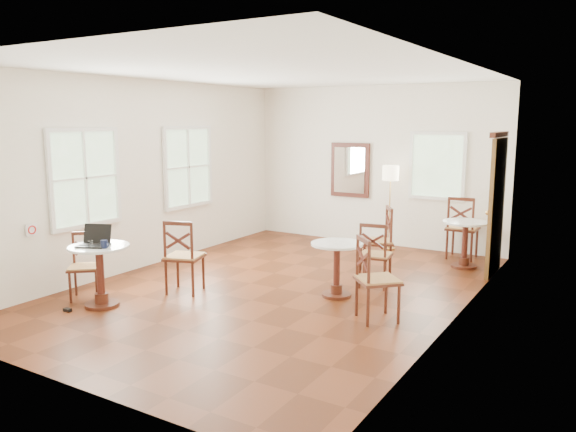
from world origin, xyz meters
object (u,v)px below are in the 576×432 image
object	(u,v)px
cafe_table_near	(100,269)
floor_lamp	(390,179)
chair_near_a	(184,256)
navy_mug	(104,244)
cafe_table_back	(465,239)
chair_back_a	(462,228)
laptop	(95,240)
mouse	(102,243)
chair_mid_b	(376,279)
chair_mid_a	(375,255)
chair_near_b	(85,266)
chair_back_b	(377,241)
cafe_table_mid	(337,263)
water_glass	(90,244)
power_adapter	(67,310)

from	to	relation	value
cafe_table_near	floor_lamp	world-z (taller)	floor_lamp
chair_near_a	navy_mug	distance (m)	1.16
navy_mug	cafe_table_back	bearing A→B (deg)	53.34
chair_back_a	laptop	xyz separation A→B (m)	(-3.34, -4.98, 0.32)
mouse	cafe_table_back	bearing A→B (deg)	62.90
cafe_table_back	laptop	distance (m)	5.66
chair_mid_b	chair_mid_a	bearing A→B (deg)	-21.23
chair_near_b	chair_mid_a	size ratio (longest dim) A/B	0.94
laptop	floor_lamp	bearing A→B (deg)	45.71
chair_back_a	floor_lamp	world-z (taller)	floor_lamp
cafe_table_back	chair_back_b	size ratio (longest dim) A/B	0.72
chair_near_b	chair_back_b	world-z (taller)	chair_back_b
cafe_table_back	cafe_table_mid	bearing A→B (deg)	-114.10
floor_lamp	water_glass	bearing A→B (deg)	-110.66
chair_mid_b	floor_lamp	world-z (taller)	floor_lamp
cafe_table_mid	chair_mid_a	xyz separation A→B (m)	(0.27, 0.68, 0.01)
cafe_table_mid	chair_mid_b	bearing A→B (deg)	-36.41
cafe_table_near	chair_near_b	distance (m)	0.46
chair_mid_a	floor_lamp	bearing A→B (deg)	-82.91
power_adapter	chair_back_b	bearing A→B (deg)	54.32
cafe_table_near	chair_back_b	world-z (taller)	chair_back_b
chair_back_a	power_adapter	size ratio (longest dim) A/B	10.71
cafe_table_back	mouse	bearing A→B (deg)	-128.68
chair_near_a	chair_back_b	world-z (taller)	chair_back_b
cafe_table_mid	power_adapter	world-z (taller)	cafe_table_mid
floor_lamp	mouse	distance (m)	5.33
chair_near_b	chair_back_b	distance (m)	4.27
chair_back_b	floor_lamp	xyz separation A→B (m)	(-0.46, 1.69, 0.79)
cafe_table_near	chair_mid_a	xyz separation A→B (m)	(2.67, 2.61, -0.03)
chair_near_b	floor_lamp	world-z (taller)	floor_lamp
laptop	mouse	size ratio (longest dim) A/B	4.09
power_adapter	floor_lamp	bearing A→B (deg)	67.94
chair_back_a	cafe_table_near	bearing A→B (deg)	55.57
chair_near_b	power_adapter	xyz separation A→B (m)	(0.24, -0.50, -0.42)
cafe_table_near	chair_near_a	distance (m)	1.13
chair_near_b	water_glass	size ratio (longest dim) A/B	9.13
cafe_table_back	laptop	bearing A→B (deg)	-128.74
chair_mid_a	laptop	world-z (taller)	laptop
chair_back_b	mouse	xyz separation A→B (m)	(-2.41, -3.25, 0.30)
mouse	water_glass	world-z (taller)	water_glass
chair_mid_a	water_glass	world-z (taller)	chair_mid_a
cafe_table_mid	water_glass	world-z (taller)	water_glass
cafe_table_back	chair_back_a	bearing A→B (deg)	108.50
chair_mid_a	chair_mid_b	world-z (taller)	chair_mid_b
chair_back_a	water_glass	bearing A→B (deg)	56.61
water_glass	power_adapter	distance (m)	0.89
cafe_table_near	laptop	xyz separation A→B (m)	(-0.04, -0.02, 0.37)
floor_lamp	chair_mid_a	bearing A→B (deg)	-73.49
chair_near_a	mouse	world-z (taller)	chair_near_a
cafe_table_near	navy_mug	xyz separation A→B (m)	(0.18, -0.06, 0.35)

